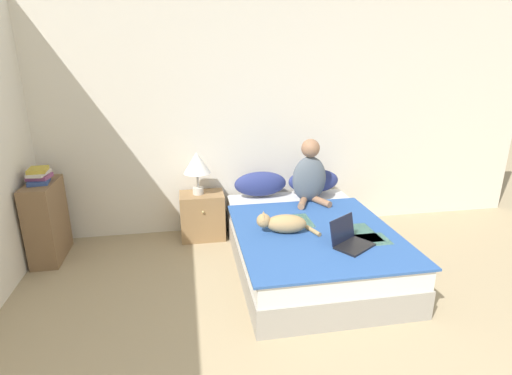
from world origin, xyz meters
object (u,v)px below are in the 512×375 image
cat_tabby (283,223)px  bookshelf (47,221)px  bed (309,245)px  nightstand (203,216)px  pillow_near (260,184)px  table_lamp (197,164)px  pillow_far (313,181)px  laptop_open (350,240)px  person_sitting (310,175)px  book_stack_top (39,176)px

cat_tabby → bookshelf: bearing=-8.1°
bed → bookshelf: 2.58m
nightstand → cat_tabby: bearing=-55.6°
bookshelf → pillow_near: bearing=6.4°
table_lamp → bookshelf: size_ratio=0.59×
pillow_far → laptop_open: 1.37m
bed → pillow_far: bearing=70.3°
pillow_near → pillow_far: (0.62, 0.00, 0.00)m
person_sitting → bookshelf: person_sitting is taller
bookshelf → cat_tabby: bearing=-19.2°
pillow_near → bookshelf: (-2.19, -0.25, -0.19)m
bed → person_sitting: bearing=73.8°
bed → book_stack_top: book_stack_top is taller
pillow_near → bookshelf: 2.21m
person_sitting → nightstand: 1.26m
bed → pillow_far: pillow_far is taller
pillow_near → nightstand: (-0.66, -0.04, -0.32)m
table_lamp → bookshelf: 1.58m
person_sitting → laptop_open: size_ratio=1.69×
bed → laptop_open: (0.19, -0.50, 0.27)m
pillow_far → bookshelf: bookshelf is taller
bed → table_lamp: 1.45m
nightstand → table_lamp: (-0.04, -0.00, 0.59)m
nightstand → person_sitting: bearing=-11.8°
pillow_near → bed: bearing=-70.2°
nightstand → bed: bearing=-40.5°
cat_tabby → book_stack_top: bearing=-8.1°
pillow_far → book_stack_top: bearing=-175.0°
bed → book_stack_top: 2.66m
table_lamp → pillow_near: bearing=3.0°
laptop_open → bookshelf: bearing=123.6°
pillow_near → laptop_open: size_ratio=1.45×
cat_tabby → laptop_open: laptop_open is taller
person_sitting → bed: bearing=-106.2°
pillow_far → cat_tabby: size_ratio=1.08×
pillow_far → person_sitting: (-0.14, -0.27, 0.15)m
cat_tabby → table_lamp: size_ratio=1.17×
cat_tabby → book_stack_top: 2.35m
pillow_near → person_sitting: person_sitting is taller
pillow_far → bookshelf: 2.83m
bed → bookshelf: size_ratio=2.53×
table_lamp → person_sitting: bearing=-11.4°
laptop_open → bookshelf: bookshelf is taller
bookshelf → book_stack_top: size_ratio=3.01×
bed → table_lamp: table_lamp is taller
cat_tabby → table_lamp: table_lamp is taller
laptop_open → book_stack_top: bearing=123.6°
pillow_far → book_stack_top: 2.84m
book_stack_top → laptop_open: bearing=-22.6°
book_stack_top → pillow_near: bearing=6.4°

